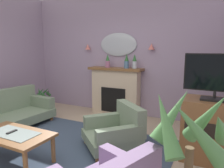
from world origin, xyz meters
TOP-DOWN VIEW (x-y plane):
  - floor at (0.00, 0.00)m, footprint 6.22×5.98m
  - wall_back at (0.00, 2.54)m, footprint 6.22×0.10m
  - patterned_rug at (0.00, 0.20)m, footprint 3.20×2.40m
  - fireplace at (-0.15, 2.32)m, footprint 1.36×0.36m
  - mantel_vase_centre at (-0.35, 2.29)m, footprint 0.11×0.11m
  - mantel_vase_right at (0.15, 2.29)m, footprint 0.12×0.12m
  - mantel_vase_left at (0.35, 2.29)m, footprint 0.10×0.10m
  - wall_mirror at (-0.15, 2.46)m, footprint 0.96×0.06m
  - wall_sconce_left at (-1.00, 2.41)m, footprint 0.14×0.14m
  - wall_sconce_right at (0.70, 2.41)m, footprint 0.14×0.14m
  - coffee_table at (-0.42, -0.39)m, footprint 1.10×0.60m
  - tv_remote at (-0.46, -0.39)m, footprint 0.04×0.16m
  - floral_couch at (-1.72, 0.46)m, footprint 0.97×1.77m
  - armchair_by_coffee_table at (0.67, 0.68)m, footprint 1.14×1.14m
  - tv_cabinet at (2.06, 0.96)m, footprint 0.80×0.57m
  - tv_flatscreen at (2.06, 0.94)m, footprint 0.84×0.24m
  - potted_plant_tall_palm at (1.91, -0.41)m, footprint 0.75×0.77m
  - potted_plant_small_fern at (-2.01, 1.79)m, footprint 0.38×0.39m

SIDE VIEW (x-z plane):
  - floor at x=0.00m, z-range -0.10..0.00m
  - patterned_rug at x=0.00m, z-range 0.00..0.01m
  - armchair_by_coffee_table at x=0.67m, z-range -0.05..0.66m
  - potted_plant_small_fern at x=-2.01m, z-range 0.00..0.61m
  - floral_couch at x=-1.72m, z-range -0.06..0.70m
  - coffee_table at x=-0.42m, z-range 0.16..0.61m
  - tv_cabinet at x=2.06m, z-range 0.00..0.90m
  - tv_remote at x=-0.46m, z-range 0.44..0.46m
  - fireplace at x=-0.15m, z-range -0.01..1.15m
  - potted_plant_tall_palm at x=1.91m, z-range -0.03..1.24m
  - tv_flatscreen at x=2.06m, z-range 0.92..1.57m
  - mantel_vase_right at x=0.15m, z-range 1.15..1.48m
  - mantel_vase_centre at x=-0.35m, z-range 1.15..1.48m
  - mantel_vase_left at x=0.35m, z-range 1.17..1.49m
  - wall_back at x=0.00m, z-range 0.00..2.98m
  - wall_sconce_left at x=-1.00m, z-range 1.59..1.73m
  - wall_sconce_right at x=0.70m, z-range 1.59..1.73m
  - wall_mirror at x=-0.15m, z-range 1.43..1.99m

